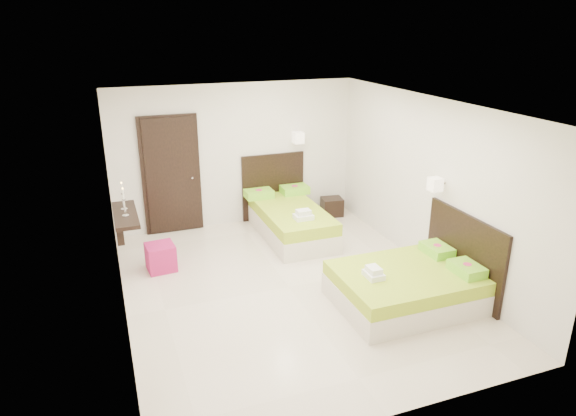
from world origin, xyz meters
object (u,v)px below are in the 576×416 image
object	(u,v)px
bed_single	(290,218)
nightstand	(332,207)
bed_double	(411,284)
ottoman	(161,257)

from	to	relation	value
bed_single	nightstand	bearing A→B (deg)	28.88
bed_single	bed_double	size ratio (longest dim) A/B	1.10
bed_single	bed_double	distance (m)	2.87
bed_double	ottoman	bearing A→B (deg)	144.49
nightstand	ottoman	world-z (taller)	ottoman
bed_double	nightstand	xyz separation A→B (m)	(0.42, 3.41, -0.10)
bed_single	bed_double	bearing A→B (deg)	-75.86
bed_single	nightstand	size ratio (longest dim) A/B	5.19
bed_single	ottoman	bearing A→B (deg)	-165.26
nightstand	ottoman	bearing A→B (deg)	-152.16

